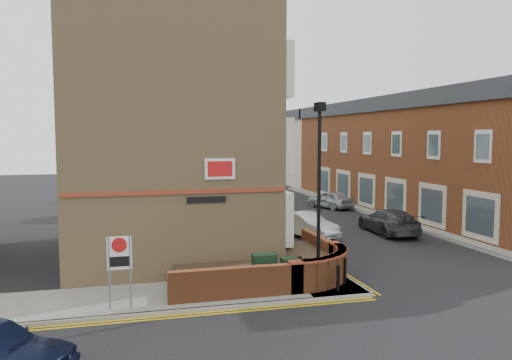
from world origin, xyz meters
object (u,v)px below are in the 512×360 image
at_px(lamppost, 319,193).
at_px(utility_cabinet_large, 264,272).
at_px(silver_car_near, 306,225).
at_px(zone_sign, 120,259).

xyz_separation_m(lamppost, utility_cabinet_large, (-1.90, 0.10, -2.62)).
distance_m(utility_cabinet_large, silver_car_near, 9.71).
bearing_deg(lamppost, utility_cabinet_large, 176.99).
bearing_deg(zone_sign, utility_cabinet_large, 9.69).
bearing_deg(zone_sign, silver_car_near, 44.95).
relative_size(lamppost, zone_sign, 2.86).
relative_size(utility_cabinet_large, zone_sign, 0.55).
height_order(lamppost, zone_sign, lamppost).
relative_size(lamppost, utility_cabinet_large, 5.25).
bearing_deg(lamppost, zone_sign, -173.93).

